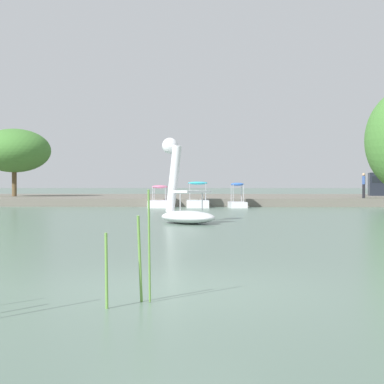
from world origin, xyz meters
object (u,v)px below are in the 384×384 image
Objects in this scene: swan_boat at (184,203)px; pedal_boat_cyan at (198,201)px; pedal_boat_blue at (237,200)px; tree_broadleaf_left at (14,151)px; person_on_path at (364,185)px; pedal_boat_pink at (160,201)px.

swan_boat is 1.39× the size of pedal_boat_cyan.
swan_boat is 1.70× the size of pedal_boat_blue.
tree_broadleaf_left is 4.74× the size of person_on_path.
swan_boat is at bearing -81.89° from pedal_boat_pink.
pedal_boat_pink is 0.30× the size of tree_broadleaf_left.
pedal_boat_cyan is 2.40m from pedal_boat_pink.
tree_broadleaf_left reaches higher than swan_boat.
tree_broadleaf_left is (-14.33, 24.07, 3.35)m from swan_boat.
person_on_path is (13.56, 3.04, 1.04)m from pedal_boat_pink.
pedal_boat_pink is (-4.89, 0.19, -0.06)m from pedal_boat_blue.
pedal_boat_blue is 0.82× the size of pedal_boat_cyan.
swan_boat is at bearing -121.84° from person_on_path.
swan_boat is 1.35× the size of pedal_boat_pink.
swan_boat is 28.21m from tree_broadleaf_left.
pedal_boat_cyan is at bearing 4.13° from pedal_boat_pink.
tree_broadleaf_left reaches higher than pedal_boat_cyan.
person_on_path is at bearing 20.43° from pedal_boat_blue.
pedal_boat_blue is 19.60m from tree_broadleaf_left.
pedal_boat_cyan is at bearing -30.59° from tree_broadleaf_left.
pedal_boat_blue is at bearing -27.75° from tree_broadleaf_left.
pedal_boat_pink is (-2.18, 15.29, -0.36)m from swan_boat.
pedal_boat_cyan is 17.30m from tree_broadleaf_left.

